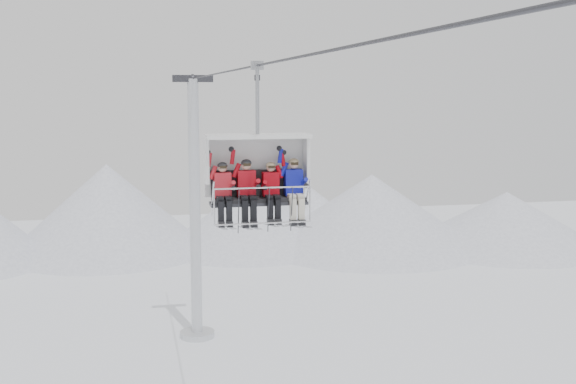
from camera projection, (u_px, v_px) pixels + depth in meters
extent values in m
cone|color=white|center=(108.00, 208.00, 57.27)|extent=(16.00, 16.00, 7.00)
cone|color=white|center=(247.00, 217.00, 58.78)|extent=(14.00, 14.00, 5.00)
cone|color=white|center=(371.00, 211.00, 58.91)|extent=(18.00, 18.00, 6.00)
cone|color=white|center=(506.00, 219.00, 59.42)|extent=(16.00, 16.00, 4.50)
cone|color=white|center=(309.00, 212.00, 63.00)|extent=(12.00, 12.00, 4.50)
cylinder|color=silver|center=(195.00, 211.00, 36.62)|extent=(0.56, 0.56, 13.30)
cylinder|color=silver|center=(197.00, 334.00, 37.52)|extent=(1.80, 1.80, 0.30)
cube|color=#313237|center=(193.00, 79.00, 35.70)|extent=(2.00, 0.35, 0.35)
cylinder|color=#313237|center=(288.00, 59.00, 14.42)|extent=(0.06, 50.00, 0.06)
cube|color=black|center=(259.00, 200.00, 18.23)|extent=(2.35, 0.55, 0.10)
cube|color=black|center=(257.00, 183.00, 18.43)|extent=(2.35, 0.10, 0.68)
cube|color=#313237|center=(259.00, 203.00, 18.25)|extent=(2.46, 0.60, 0.08)
cube|color=silver|center=(255.00, 165.00, 18.58)|extent=(2.62, 0.10, 1.56)
cube|color=silver|center=(258.00, 136.00, 18.09)|extent=(2.62, 0.90, 0.10)
cylinder|color=silver|center=(262.00, 188.00, 17.65)|extent=(2.39, 0.04, 0.04)
cylinder|color=silver|center=(263.00, 223.00, 17.70)|extent=(2.39, 0.04, 0.04)
cylinder|color=#979A9F|center=(257.00, 101.00, 17.99)|extent=(0.10, 0.10, 1.75)
cube|color=#979A9F|center=(257.00, 65.00, 17.87)|extent=(0.30, 0.18, 0.22)
cube|color=red|center=(222.00, 185.00, 18.02)|extent=(0.42, 0.28, 0.62)
sphere|color=tan|center=(222.00, 168.00, 17.92)|extent=(0.23, 0.23, 0.23)
cube|color=black|center=(221.00, 211.00, 17.66)|extent=(0.14, 0.15, 0.50)
cube|color=black|center=(229.00, 211.00, 17.70)|extent=(0.14, 0.15, 0.50)
cube|color=silver|center=(222.00, 228.00, 17.62)|extent=(0.10, 1.69, 0.26)
cube|color=silver|center=(230.00, 227.00, 17.66)|extent=(0.10, 1.69, 0.26)
cube|color=#AD0C18|center=(246.00, 183.00, 18.15)|extent=(0.45, 0.30, 0.66)
sphere|color=tan|center=(246.00, 165.00, 18.05)|extent=(0.25, 0.25, 0.25)
cube|color=black|center=(245.00, 211.00, 17.79)|extent=(0.15, 0.15, 0.53)
cube|color=black|center=(253.00, 211.00, 17.83)|extent=(0.15, 0.15, 0.53)
cube|color=silver|center=(246.00, 228.00, 17.75)|extent=(0.10, 1.69, 0.26)
cube|color=silver|center=(254.00, 228.00, 17.79)|extent=(0.10, 1.69, 0.26)
cube|color=#B20713|center=(271.00, 184.00, 18.29)|extent=(0.41, 0.27, 0.61)
sphere|color=tan|center=(271.00, 167.00, 18.19)|extent=(0.22, 0.22, 0.22)
cube|color=black|center=(270.00, 209.00, 17.92)|extent=(0.14, 0.15, 0.49)
cube|color=black|center=(278.00, 209.00, 17.96)|extent=(0.14, 0.15, 0.49)
cube|color=silver|center=(271.00, 225.00, 17.88)|extent=(0.09, 1.69, 0.26)
cube|color=silver|center=(279.00, 225.00, 17.92)|extent=(0.09, 1.69, 0.26)
cube|color=#1319A4|center=(293.00, 182.00, 18.41)|extent=(0.45, 0.30, 0.66)
sphere|color=tan|center=(294.00, 164.00, 18.31)|extent=(0.25, 0.25, 0.25)
cube|color=beige|center=(293.00, 209.00, 18.05)|extent=(0.15, 0.15, 0.53)
cube|color=beige|center=(301.00, 209.00, 18.09)|extent=(0.15, 0.15, 0.53)
cube|color=silver|center=(294.00, 226.00, 18.01)|extent=(0.10, 1.69, 0.26)
cube|color=silver|center=(302.00, 226.00, 18.05)|extent=(0.10, 1.69, 0.26)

